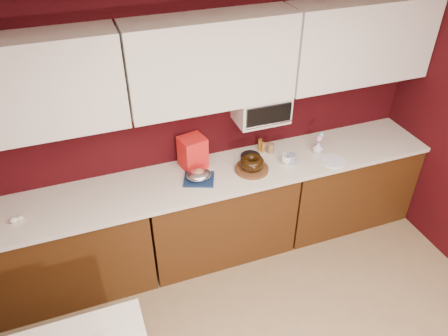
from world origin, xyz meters
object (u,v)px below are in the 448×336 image
coffee_mug (287,158)px  flower_vase (318,147)px  bundt_cake (252,163)px  blue_jar (292,159)px  pandoro_box (193,152)px  foil_ham_nest (199,175)px  toaster_oven (261,107)px

coffee_mug → flower_vase: 0.35m
bundt_cake → blue_jar: size_ratio=2.28×
pandoro_box → flower_vase: size_ratio=2.40×
bundt_cake → blue_jar: bearing=-3.7°
foil_ham_nest → blue_jar: same height
foil_ham_nest → coffee_mug: (0.81, -0.02, -0.01)m
toaster_oven → flower_vase: bearing=-18.0°
foil_ham_nest → flower_vase: flower_vase is taller
blue_jar → bundt_cake: bearing=176.3°
toaster_oven → blue_jar: bearing=-49.5°
flower_vase → pandoro_box: bearing=170.8°
toaster_oven → pandoro_box: size_ratio=1.57×
pandoro_box → blue_jar: bearing=-29.7°
bundt_cake → coffee_mug: 0.34m
pandoro_box → flower_vase: (1.14, -0.19, -0.08)m
toaster_oven → blue_jar: 0.54m
flower_vase → blue_jar: bearing=-165.9°
bundt_cake → blue_jar: 0.38m
foil_ham_nest → pandoro_box: bearing=85.9°
toaster_oven → flower_vase: 0.68m
foil_ham_nest → pandoro_box: (0.02, 0.22, 0.09)m
foil_ham_nest → pandoro_box: 0.23m
toaster_oven → pandoro_box: 0.70m
toaster_oven → foil_ham_nest: 0.79m
foil_ham_nest → flower_vase: size_ratio=1.77×
flower_vase → coffee_mug: bearing=-170.9°
bundt_cake → pandoro_box: 0.52m
pandoro_box → blue_jar: 0.88m
pandoro_box → coffee_mug: (0.79, -0.24, -0.09)m
pandoro_box → coffee_mug: size_ratio=2.89×
foil_ham_nest → pandoro_box: size_ratio=0.74×
flower_vase → foil_ham_nest: bearing=-178.5°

